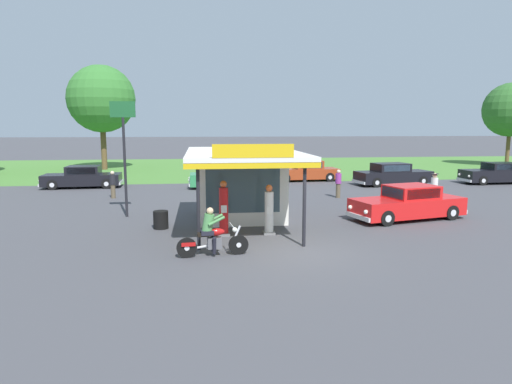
# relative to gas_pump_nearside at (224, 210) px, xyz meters

# --- Properties ---
(ground_plane) EXTENTS (300.00, 300.00, 0.00)m
(ground_plane) POSITION_rel_gas_pump_nearside_xyz_m (2.24, -2.29, -0.96)
(ground_plane) COLOR #424247
(grass_verge_strip) EXTENTS (120.00, 24.00, 0.01)m
(grass_verge_strip) POSITION_rel_gas_pump_nearside_xyz_m (2.24, 27.71, -0.96)
(grass_verge_strip) COLOR #477A33
(grass_verge_strip) RESTS_ON ground
(service_station_kiosk) EXTENTS (4.48, 7.62, 3.54)m
(service_station_kiosk) POSITION_rel_gas_pump_nearside_xyz_m (0.86, 2.82, 0.83)
(service_station_kiosk) COLOR silver
(service_station_kiosk) RESTS_ON ground
(gas_pump_nearside) EXTENTS (0.44, 0.44, 2.09)m
(gas_pump_nearside) POSITION_rel_gas_pump_nearside_xyz_m (0.00, 0.00, 0.00)
(gas_pump_nearside) COLOR slate
(gas_pump_nearside) RESTS_ON ground
(gas_pump_offside) EXTENTS (0.44, 0.44, 1.91)m
(gas_pump_offside) POSITION_rel_gas_pump_nearside_xyz_m (1.72, -0.00, -0.09)
(gas_pump_offside) COLOR slate
(gas_pump_offside) RESTS_ON ground
(motorcycle_with_rider) EXTENTS (2.29, 0.70, 1.58)m
(motorcycle_with_rider) POSITION_rel_gas_pump_nearside_xyz_m (-0.52, -2.69, -0.31)
(motorcycle_with_rider) COLOR black
(motorcycle_with_rider) RESTS_ON ground
(featured_classic_sedan) EXTENTS (5.48, 3.00, 1.51)m
(featured_classic_sedan) POSITION_rel_gas_pump_nearside_xyz_m (8.25, 2.03, -0.27)
(featured_classic_sedan) COLOR red
(featured_classic_sedan) RESTS_ON ground
(parked_car_back_row_centre_left) EXTENTS (5.62, 2.58, 1.53)m
(parked_car_back_row_centre_left) POSITION_rel_gas_pump_nearside_xyz_m (12.42, 13.21, -0.26)
(parked_car_back_row_centre_left) COLOR black
(parked_car_back_row_centre_left) RESTS_ON ground
(parked_car_back_row_right) EXTENTS (5.22, 2.20, 1.45)m
(parked_car_back_row_right) POSITION_rel_gas_pump_nearside_xyz_m (-8.71, 14.46, -0.30)
(parked_car_back_row_right) COLOR black
(parked_car_back_row_right) RESTS_ON ground
(parked_car_back_row_centre_right) EXTENTS (5.26, 2.05, 1.48)m
(parked_car_back_row_centre_right) POSITION_rel_gas_pump_nearside_xyz_m (0.99, 13.25, -0.28)
(parked_car_back_row_centre_right) COLOR #2D844C
(parked_car_back_row_centre_right) RESTS_ON ground
(parked_car_back_row_far_right) EXTENTS (5.20, 2.19, 1.53)m
(parked_car_back_row_far_right) POSITION_rel_gas_pump_nearside_xyz_m (6.93, 16.35, -0.27)
(parked_car_back_row_far_right) COLOR #993819
(parked_car_back_row_far_right) RESTS_ON ground
(parked_car_back_row_centre) EXTENTS (5.51, 2.00, 1.49)m
(parked_car_back_row_centre) POSITION_rel_gas_pump_nearside_xyz_m (20.33, 13.14, -0.27)
(parked_car_back_row_centre) COLOR black
(parked_car_back_row_centre) RESTS_ON ground
(bystander_standing_back_lot) EXTENTS (0.34, 0.34, 1.56)m
(bystander_standing_back_lot) POSITION_rel_gas_pump_nearside_xyz_m (-5.84, 9.62, -0.14)
(bystander_standing_back_lot) COLOR brown
(bystander_standing_back_lot) RESTS_ON ground
(bystander_strolling_foreground) EXTENTS (0.34, 0.34, 1.63)m
(bystander_strolling_foreground) POSITION_rel_gas_pump_nearside_xyz_m (6.98, 8.23, -0.11)
(bystander_strolling_foreground) COLOR brown
(bystander_strolling_foreground) RESTS_ON ground
(bystander_admiring_sedan) EXTENTS (0.38, 0.38, 1.72)m
(bystander_admiring_sedan) POSITION_rel_gas_pump_nearside_xyz_m (10.99, 4.88, -0.03)
(bystander_admiring_sedan) COLOR #2D3351
(bystander_admiring_sedan) RESTS_ON ground
(tree_oak_right) EXTENTS (5.41, 5.41, 8.38)m
(tree_oak_right) POSITION_rel_gas_pump_nearside_xyz_m (30.39, 26.24, 4.61)
(tree_oak_right) COLOR brown
(tree_oak_right) RESTS_ON ground
(tree_oak_far_right) EXTENTS (6.16, 6.16, 9.60)m
(tree_oak_far_right) POSITION_rel_gas_pump_nearside_xyz_m (-9.84, 27.10, 5.55)
(tree_oak_far_right) COLOR brown
(tree_oak_far_right) RESTS_ON ground
(roadside_pole_sign) EXTENTS (1.10, 0.12, 5.18)m
(roadside_pole_sign) POSITION_rel_gas_pump_nearside_xyz_m (-4.21, 4.07, 2.54)
(roadside_pole_sign) COLOR black
(roadside_pole_sign) RESTS_ON ground
(spare_tire_stack) EXTENTS (0.60, 0.60, 0.72)m
(spare_tire_stack) POSITION_rel_gas_pump_nearside_xyz_m (-2.47, 1.46, -0.60)
(spare_tire_stack) COLOR black
(spare_tire_stack) RESTS_ON ground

